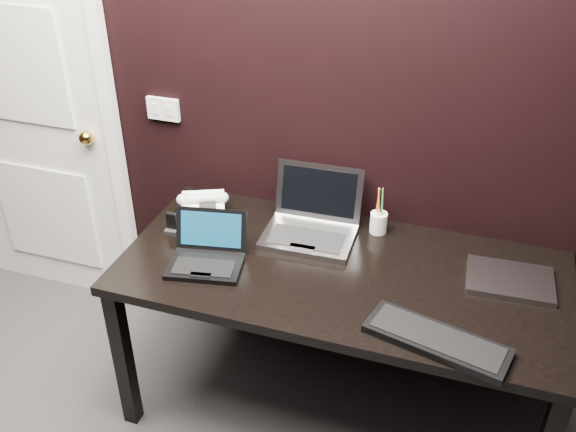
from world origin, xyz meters
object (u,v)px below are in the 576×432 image
(desk, at_px, (340,285))
(closed_laptop, at_px, (510,280))
(desk_phone, at_px, (203,205))
(silver_laptop, at_px, (311,224))
(pen_cup, at_px, (379,222))
(door, at_px, (26,106))
(ext_keyboard, at_px, (437,340))
(mobile_phone, at_px, (172,225))
(netbook, at_px, (207,255))

(desk, xyz_separation_m, closed_laptop, (0.61, 0.12, 0.09))
(desk, distance_m, desk_phone, 0.71)
(silver_laptop, distance_m, pen_cup, 0.28)
(pen_cup, bearing_deg, door, 177.54)
(ext_keyboard, bearing_deg, closed_laptop, 62.39)
(desk, height_order, closed_laptop, closed_laptop)
(door, distance_m, ext_keyboard, 2.17)
(mobile_phone, bearing_deg, netbook, -33.55)
(netbook, xyz_separation_m, silver_laptop, (0.32, 0.32, 0.01))
(door, bearing_deg, closed_laptop, -6.51)
(netbook, bearing_deg, desk_phone, 116.93)
(closed_laptop, height_order, desk_phone, desk_phone)
(silver_laptop, bearing_deg, desk_phone, 178.69)
(desk, bearing_deg, desk_phone, 162.89)
(desk_phone, bearing_deg, netbook, -63.07)
(desk_phone, xyz_separation_m, pen_cup, (0.75, 0.09, 0.01))
(closed_laptop, bearing_deg, ext_keyboard, -117.61)
(desk_phone, relative_size, mobile_phone, 2.63)
(door, relative_size, pen_cup, 10.34)
(desk_phone, relative_size, pen_cup, 1.14)
(ext_keyboard, distance_m, closed_laptop, 0.47)
(door, xyz_separation_m, mobile_phone, (0.92, -0.35, -0.27))
(ext_keyboard, bearing_deg, pen_cup, 118.08)
(mobile_phone, bearing_deg, ext_keyboard, -15.96)
(pen_cup, bearing_deg, mobile_phone, -161.29)
(door, xyz_separation_m, desk, (1.65, -0.38, -0.38))
(silver_laptop, xyz_separation_m, mobile_phone, (-0.55, -0.17, -0.01))
(desk_phone, height_order, pen_cup, pen_cup)
(closed_laptop, relative_size, mobile_phone, 3.62)
(silver_laptop, height_order, pen_cup, silver_laptop)
(netbook, distance_m, pen_cup, 0.72)
(silver_laptop, xyz_separation_m, closed_laptop, (0.79, -0.08, -0.04))
(door, bearing_deg, desk_phone, -9.79)
(ext_keyboard, distance_m, desk_phone, 1.18)
(closed_laptop, bearing_deg, pen_cup, 161.01)
(door, bearing_deg, desk, -12.82)
(ext_keyboard, distance_m, mobile_phone, 1.17)
(door, xyz_separation_m, netbook, (1.15, -0.50, -0.27))
(door, distance_m, silver_laptop, 1.50)
(desk, bearing_deg, silver_laptop, 132.56)
(netbook, xyz_separation_m, desk_phone, (-0.17, 0.33, 0.00))
(ext_keyboard, height_order, mobile_phone, mobile_phone)
(desk, height_order, pen_cup, pen_cup)
(desk_phone, bearing_deg, closed_laptop, -3.97)
(netbook, relative_size, pen_cup, 1.55)
(closed_laptop, distance_m, mobile_phone, 1.35)
(closed_laptop, distance_m, desk_phone, 1.29)
(pen_cup, bearing_deg, netbook, -143.86)
(desk, bearing_deg, pen_cup, 75.29)
(desk_phone, distance_m, pen_cup, 0.76)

